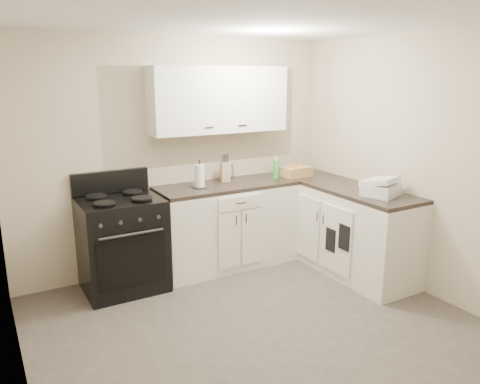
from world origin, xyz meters
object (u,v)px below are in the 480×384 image
paper_towel (200,176)px  wicker_basket (296,172)px  countertop_grill (381,190)px  stove (122,245)px  knife_block (225,172)px

paper_towel → wicker_basket: (1.22, -0.04, -0.07)m
wicker_basket → countertop_grill: countertop_grill is taller
stove → countertop_grill: 2.62m
knife_block → paper_towel: paper_towel is taller
paper_towel → stove: bearing=-179.0°
knife_block → stove: bearing=-158.9°
stove → knife_block: size_ratio=4.36×
stove → paper_towel: bearing=1.0°
paper_towel → wicker_basket: 1.23m
knife_block → countertop_grill: 1.68m
stove → knife_block: knife_block is taller
wicker_basket → countertop_grill: bearing=-81.1°
knife_block → wicker_basket: (0.85, -0.18, -0.05)m
wicker_basket → countertop_grill: (0.18, -1.15, 0.00)m
stove → wicker_basket: wicker_basket is taller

